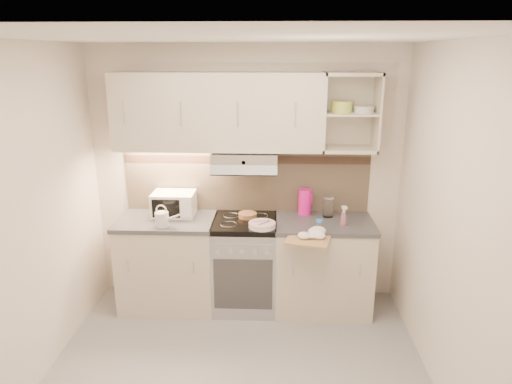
% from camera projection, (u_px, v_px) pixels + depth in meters
% --- Properties ---
extents(ground, '(3.00, 3.00, 0.00)m').
position_uv_depth(ground, '(236.00, 379.00, 3.51)').
color(ground, gray).
rests_on(ground, ground).
extents(room_shell, '(3.04, 2.84, 2.52)m').
position_uv_depth(room_shell, '(238.00, 163.00, 3.39)').
color(room_shell, beige).
rests_on(room_shell, ground).
extents(base_cabinet_left, '(0.90, 0.60, 0.86)m').
position_uv_depth(base_cabinet_left, '(169.00, 264.00, 4.47)').
color(base_cabinet_left, beige).
rests_on(base_cabinet_left, ground).
extents(worktop_left, '(0.92, 0.62, 0.04)m').
position_uv_depth(worktop_left, '(166.00, 221.00, 4.34)').
color(worktop_left, '#47474C').
rests_on(worktop_left, base_cabinet_left).
extents(base_cabinet_right, '(0.90, 0.60, 0.86)m').
position_uv_depth(base_cabinet_right, '(322.00, 267.00, 4.41)').
color(base_cabinet_right, beige).
rests_on(base_cabinet_right, ground).
extents(worktop_right, '(0.92, 0.62, 0.04)m').
position_uv_depth(worktop_right, '(324.00, 223.00, 4.28)').
color(worktop_right, '#47474C').
rests_on(worktop_right, base_cabinet_right).
extents(electric_range, '(0.60, 0.60, 0.90)m').
position_uv_depth(electric_range, '(245.00, 263.00, 4.43)').
color(electric_range, '#B7B7BC').
rests_on(electric_range, ground).
extents(microwave, '(0.40, 0.31, 0.23)m').
position_uv_depth(microwave, '(174.00, 204.00, 4.41)').
color(microwave, white).
rests_on(microwave, worktop_left).
extents(watering_can, '(0.24, 0.12, 0.20)m').
position_uv_depth(watering_can, '(163.00, 219.00, 4.13)').
color(watering_can, silver).
rests_on(watering_can, worktop_left).
extents(plate_stack, '(0.24, 0.24, 0.05)m').
position_uv_depth(plate_stack, '(262.00, 225.00, 4.12)').
color(plate_stack, silver).
rests_on(plate_stack, electric_range).
extents(bread_loaf, '(0.18, 0.18, 0.04)m').
position_uv_depth(bread_loaf, '(248.00, 215.00, 4.37)').
color(bread_loaf, tan).
rests_on(bread_loaf, electric_range).
extents(pink_pitcher, '(0.13, 0.13, 0.25)m').
position_uv_depth(pink_pitcher, '(305.00, 202.00, 4.43)').
color(pink_pitcher, '#EC1493').
rests_on(pink_pitcher, worktop_right).
extents(glass_jar, '(0.11, 0.11, 0.21)m').
position_uv_depth(glass_jar, '(328.00, 206.00, 4.36)').
color(glass_jar, silver).
rests_on(glass_jar, worktop_right).
extents(spice_jar, '(0.06, 0.06, 0.09)m').
position_uv_depth(spice_jar, '(319.00, 224.00, 4.06)').
color(spice_jar, white).
rests_on(spice_jar, worktop_right).
extents(spray_bottle, '(0.07, 0.07, 0.20)m').
position_uv_depth(spray_bottle, '(344.00, 217.00, 4.16)').
color(spray_bottle, '#FF9ABD').
rests_on(spray_bottle, worktop_right).
extents(cutting_board, '(0.43, 0.40, 0.02)m').
position_uv_depth(cutting_board, '(308.00, 239.00, 3.94)').
color(cutting_board, tan).
rests_on(cutting_board, base_cabinet_right).
extents(dish_towel, '(0.33, 0.31, 0.07)m').
position_uv_depth(dish_towel, '(313.00, 233.00, 3.95)').
color(dish_towel, silver).
rests_on(dish_towel, cutting_board).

